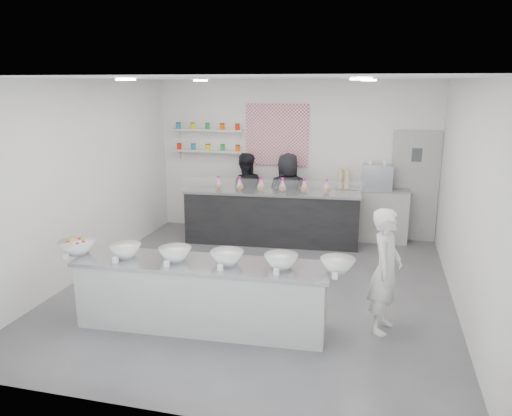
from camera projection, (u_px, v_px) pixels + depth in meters
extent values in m
plane|color=#515156|center=(257.00, 288.00, 7.37)|extent=(6.00, 6.00, 0.00)
plane|color=white|center=(258.00, 78.00, 6.64)|extent=(6.00, 6.00, 0.00)
plane|color=white|center=(294.00, 158.00, 9.82)|extent=(5.50, 0.00, 5.50)
plane|color=white|center=(84.00, 179.00, 7.65)|extent=(0.00, 6.00, 6.00)
plane|color=white|center=(467.00, 199.00, 6.35)|extent=(0.00, 6.00, 6.00)
cube|color=#9E9E9C|center=(414.00, 187.00, 9.36)|extent=(0.88, 0.04, 2.10)
cube|color=#BF3858|center=(277.00, 135.00, 9.77)|extent=(1.25, 0.03, 1.20)
cube|color=silver|center=(208.00, 151.00, 10.12)|extent=(1.45, 0.22, 0.04)
cube|color=silver|center=(208.00, 130.00, 10.02)|extent=(1.45, 0.22, 0.04)
cylinder|color=white|center=(126.00, 79.00, 6.03)|extent=(0.24, 0.24, 0.02)
cylinder|color=white|center=(361.00, 79.00, 5.37)|extent=(0.24, 0.24, 0.02)
cylinder|color=white|center=(200.00, 81.00, 8.48)|extent=(0.24, 0.24, 0.02)
cylinder|color=white|center=(369.00, 80.00, 7.81)|extent=(0.24, 0.24, 0.02)
cube|color=#A8A8A3|center=(202.00, 295.00, 6.09)|extent=(3.14, 0.86, 0.85)
cube|color=black|center=(271.00, 218.00, 9.29)|extent=(3.28, 0.85, 1.00)
cube|color=white|center=(269.00, 187.00, 8.86)|extent=(3.19, 0.27, 0.27)
cube|color=#A8A8A3|center=(372.00, 214.00, 9.49)|extent=(1.37, 0.43, 1.01)
cube|color=#93969E|center=(377.00, 177.00, 9.30)|extent=(0.57, 0.39, 0.44)
imported|color=silver|center=(386.00, 271.00, 5.94)|extent=(0.48, 0.62, 1.53)
imported|color=black|center=(245.00, 194.00, 9.81)|extent=(0.93, 0.80, 1.63)
imported|color=black|center=(288.00, 196.00, 9.62)|extent=(0.91, 0.69, 1.65)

